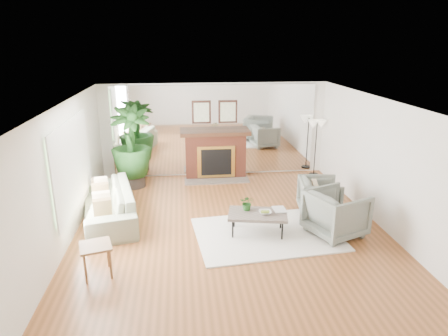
{
  "coord_description": "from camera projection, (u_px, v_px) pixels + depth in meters",
  "views": [
    {
      "loc": [
        -0.92,
        -6.98,
        3.57
      ],
      "look_at": [
        -0.07,
        0.6,
        1.11
      ],
      "focal_mm": 32.0,
      "sensor_mm": 36.0,
      "label": 1
    }
  ],
  "objects": [
    {
      "name": "ground",
      "position": [
        231.0,
        231.0,
        7.8
      ],
      "size": [
        7.0,
        7.0,
        0.0
      ],
      "primitive_type": "plane",
      "color": "brown",
      "rests_on": "ground"
    },
    {
      "name": "wall_left",
      "position": [
        65.0,
        176.0,
        7.1
      ],
      "size": [
        0.02,
        7.0,
        2.5
      ],
      "primitive_type": "cube",
      "color": "white",
      "rests_on": "ground"
    },
    {
      "name": "wall_right",
      "position": [
        384.0,
        165.0,
        7.73
      ],
      "size": [
        0.02,
        7.0,
        2.5
      ],
      "primitive_type": "cube",
      "color": "white",
      "rests_on": "ground"
    },
    {
      "name": "wall_back",
      "position": [
        215.0,
        130.0,
        10.71
      ],
      "size": [
        6.0,
        0.02,
        2.5
      ],
      "primitive_type": "cube",
      "color": "white",
      "rests_on": "ground"
    },
    {
      "name": "mirror_panel",
      "position": [
        215.0,
        130.0,
        10.69
      ],
      "size": [
        5.4,
        0.04,
        2.4
      ],
      "primitive_type": "cube",
      "color": "silver",
      "rests_on": "wall_back"
    },
    {
      "name": "window_panel",
      "position": [
        72.0,
        164.0,
        7.45
      ],
      "size": [
        0.04,
        2.4,
        1.5
      ],
      "primitive_type": "cube",
      "color": "#B2E09E",
      "rests_on": "wall_left"
    },
    {
      "name": "fireplace",
      "position": [
        216.0,
        154.0,
        10.68
      ],
      "size": [
        1.85,
        0.83,
        2.05
      ],
      "color": "brown",
      "rests_on": "ground"
    },
    {
      "name": "area_rug",
      "position": [
        267.0,
        234.0,
        7.66
      ],
      "size": [
        2.84,
        2.16,
        0.03
      ],
      "primitive_type": "cube",
      "rotation": [
        0.0,
        0.0,
        0.1
      ],
      "color": "white",
      "rests_on": "ground"
    },
    {
      "name": "coffee_table",
      "position": [
        258.0,
        215.0,
        7.56
      ],
      "size": [
        1.2,
        0.84,
        0.44
      ],
      "rotation": [
        0.0,
        0.0,
        -0.19
      ],
      "color": "#6C5E55",
      "rests_on": "ground"
    },
    {
      "name": "sofa",
      "position": [
        108.0,
        203.0,
        8.21
      ],
      "size": [
        1.45,
        2.57,
        0.71
      ],
      "primitive_type": "imported",
      "rotation": [
        0.0,
        0.0,
        -1.35
      ],
      "color": "gray",
      "rests_on": "ground"
    },
    {
      "name": "armchair_back",
      "position": [
        319.0,
        196.0,
        8.52
      ],
      "size": [
        0.95,
        0.93,
        0.77
      ],
      "primitive_type": "imported",
      "rotation": [
        0.0,
        0.0,
        1.43
      ],
      "color": "gray",
      "rests_on": "ground"
    },
    {
      "name": "armchair_front",
      "position": [
        336.0,
        213.0,
        7.53
      ],
      "size": [
        1.25,
        1.23,
        0.88
      ],
      "primitive_type": "imported",
      "rotation": [
        0.0,
        0.0,
        1.95
      ],
      "color": "gray",
      "rests_on": "ground"
    },
    {
      "name": "side_table",
      "position": [
        96.0,
        250.0,
        6.22
      ],
      "size": [
        0.58,
        0.58,
        0.53
      ],
      "rotation": [
        0.0,
        0.0,
        0.27
      ],
      "color": "brown",
      "rests_on": "ground"
    },
    {
      "name": "potted_ficus",
      "position": [
        131.0,
        145.0,
        9.85
      ],
      "size": [
        1.16,
        1.16,
        2.04
      ],
      "color": "black",
      "rests_on": "ground"
    },
    {
      "name": "floor_lamp",
      "position": [
        317.0,
        128.0,
        10.61
      ],
      "size": [
        0.5,
        0.28,
        1.54
      ],
      "color": "black",
      "rests_on": "ground"
    },
    {
      "name": "tabletop_plant",
      "position": [
        247.0,
        203.0,
        7.63
      ],
      "size": [
        0.33,
        0.31,
        0.3
      ],
      "primitive_type": "imported",
      "rotation": [
        0.0,
        0.0,
        -0.31
      ],
      "color": "#245720",
      "rests_on": "coffee_table"
    },
    {
      "name": "fruit_bowl",
      "position": [
        265.0,
        212.0,
        7.5
      ],
      "size": [
        0.25,
        0.25,
        0.06
      ],
      "primitive_type": "imported",
      "rotation": [
        0.0,
        0.0,
        -0.07
      ],
      "color": "brown",
      "rests_on": "coffee_table"
    },
    {
      "name": "book",
      "position": [
        273.0,
        210.0,
        7.66
      ],
      "size": [
        0.24,
        0.32,
        0.02
      ],
      "primitive_type": "imported",
      "rotation": [
        0.0,
        0.0,
        0.02
      ],
      "color": "brown",
      "rests_on": "coffee_table"
    }
  ]
}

